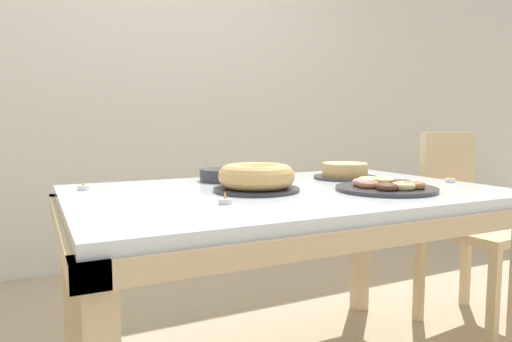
{
  "coord_description": "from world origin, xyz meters",
  "views": [
    {
      "loc": [
        -0.82,
        -1.41,
        0.97
      ],
      "look_at": [
        -0.08,
        0.1,
        0.8
      ],
      "focal_mm": 32.0,
      "sensor_mm": 36.0,
      "label": 1
    }
  ],
  "objects_px": {
    "cake_chocolate_round": "(345,172)",
    "tealight_near_cakes": "(225,201)",
    "cake_golden_bundt": "(256,178)",
    "chair": "(466,217)",
    "plate_stack": "(225,175)",
    "pastry_platter": "(385,187)",
    "tealight_left_edge": "(450,180)",
    "tealight_near_front": "(84,187)"
  },
  "relations": [
    {
      "from": "tealight_near_front",
      "to": "pastry_platter",
      "type": "bearing_deg",
      "value": -27.07
    },
    {
      "from": "cake_chocolate_round",
      "to": "tealight_left_edge",
      "type": "distance_m",
      "value": 0.42
    },
    {
      "from": "plate_stack",
      "to": "tealight_near_front",
      "type": "bearing_deg",
      "value": -177.11
    },
    {
      "from": "chair",
      "to": "tealight_near_front",
      "type": "xyz_separation_m",
      "value": [
        -1.74,
        0.19,
        0.23
      ]
    },
    {
      "from": "cake_golden_bundt",
      "to": "plate_stack",
      "type": "relative_size",
      "value": 1.44
    },
    {
      "from": "tealight_near_front",
      "to": "tealight_left_edge",
      "type": "xyz_separation_m",
      "value": [
        1.35,
        -0.42,
        0.0
      ]
    },
    {
      "from": "tealight_near_cakes",
      "to": "chair",
      "type": "bearing_deg",
      "value": 12.04
    },
    {
      "from": "plate_stack",
      "to": "cake_chocolate_round",
      "type": "bearing_deg",
      "value": -16.95
    },
    {
      "from": "pastry_platter",
      "to": "tealight_near_front",
      "type": "bearing_deg",
      "value": 152.93
    },
    {
      "from": "chair",
      "to": "cake_chocolate_round",
      "type": "distance_m",
      "value": 0.74
    },
    {
      "from": "cake_chocolate_round",
      "to": "tealight_near_cakes",
      "type": "distance_m",
      "value": 0.8
    },
    {
      "from": "tealight_near_cakes",
      "to": "tealight_left_edge",
      "type": "distance_m",
      "value": 1.01
    },
    {
      "from": "plate_stack",
      "to": "pastry_platter",
      "type": "bearing_deg",
      "value": -52.34
    },
    {
      "from": "cake_chocolate_round",
      "to": "pastry_platter",
      "type": "distance_m",
      "value": 0.38
    },
    {
      "from": "cake_chocolate_round",
      "to": "cake_golden_bundt",
      "type": "height_order",
      "value": "cake_golden_bundt"
    },
    {
      "from": "cake_golden_bundt",
      "to": "pastry_platter",
      "type": "relative_size",
      "value": 0.86
    },
    {
      "from": "pastry_platter",
      "to": "tealight_near_cakes",
      "type": "bearing_deg",
      "value": -179.75
    },
    {
      "from": "cake_chocolate_round",
      "to": "tealight_near_front",
      "type": "height_order",
      "value": "cake_chocolate_round"
    },
    {
      "from": "cake_golden_bundt",
      "to": "tealight_near_cakes",
      "type": "distance_m",
      "value": 0.28
    },
    {
      "from": "plate_stack",
      "to": "tealight_left_edge",
      "type": "relative_size",
      "value": 5.25
    },
    {
      "from": "pastry_platter",
      "to": "tealight_near_cakes",
      "type": "height_order",
      "value": "pastry_platter"
    },
    {
      "from": "cake_golden_bundt",
      "to": "tealight_left_edge",
      "type": "xyz_separation_m",
      "value": [
        0.81,
        -0.13,
        -0.04
      ]
    },
    {
      "from": "pastry_platter",
      "to": "tealight_left_edge",
      "type": "xyz_separation_m",
      "value": [
        0.39,
        0.06,
        -0.0
      ]
    },
    {
      "from": "cake_chocolate_round",
      "to": "tealight_near_cakes",
      "type": "height_order",
      "value": "cake_chocolate_round"
    },
    {
      "from": "cake_chocolate_round",
      "to": "plate_stack",
      "type": "xyz_separation_m",
      "value": [
        -0.5,
        0.15,
        -0.0
      ]
    },
    {
      "from": "tealight_left_edge",
      "to": "cake_chocolate_round",
      "type": "bearing_deg",
      "value": 134.66
    },
    {
      "from": "pastry_platter",
      "to": "tealight_near_front",
      "type": "xyz_separation_m",
      "value": [
        -0.95,
        0.49,
        -0.0
      ]
    },
    {
      "from": "plate_stack",
      "to": "tealight_near_cakes",
      "type": "relative_size",
      "value": 5.25
    },
    {
      "from": "chair",
      "to": "cake_golden_bundt",
      "type": "bearing_deg",
      "value": -175.08
    },
    {
      "from": "cake_golden_bundt",
      "to": "plate_stack",
      "type": "height_order",
      "value": "cake_golden_bundt"
    },
    {
      "from": "chair",
      "to": "pastry_platter",
      "type": "relative_size",
      "value": 2.68
    },
    {
      "from": "tealight_near_cakes",
      "to": "tealight_left_edge",
      "type": "xyz_separation_m",
      "value": [
        1.0,
        0.07,
        0.0
      ]
    },
    {
      "from": "chair",
      "to": "tealight_left_edge",
      "type": "xyz_separation_m",
      "value": [
        -0.4,
        -0.23,
        0.23
      ]
    },
    {
      "from": "pastry_platter",
      "to": "plate_stack",
      "type": "bearing_deg",
      "value": 127.66
    },
    {
      "from": "cake_golden_bundt",
      "to": "tealight_left_edge",
      "type": "relative_size",
      "value": 7.56
    },
    {
      "from": "cake_golden_bundt",
      "to": "tealight_near_front",
      "type": "height_order",
      "value": "cake_golden_bundt"
    },
    {
      "from": "tealight_near_cakes",
      "to": "cake_golden_bundt",
      "type": "bearing_deg",
      "value": 44.63
    },
    {
      "from": "plate_stack",
      "to": "chair",
      "type": "bearing_deg",
      "value": -10.4
    },
    {
      "from": "plate_stack",
      "to": "tealight_near_cakes",
      "type": "height_order",
      "value": "plate_stack"
    },
    {
      "from": "tealight_near_front",
      "to": "tealight_left_edge",
      "type": "distance_m",
      "value": 1.41
    },
    {
      "from": "chair",
      "to": "plate_stack",
      "type": "height_order",
      "value": "chair"
    },
    {
      "from": "cake_chocolate_round",
      "to": "pastry_platter",
      "type": "relative_size",
      "value": 0.77
    }
  ]
}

